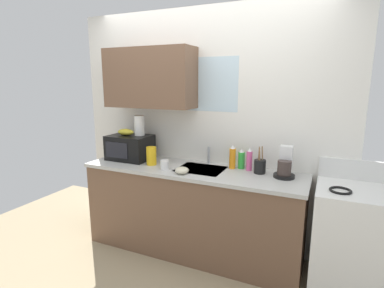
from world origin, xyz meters
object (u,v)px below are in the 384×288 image
object	(u,v)px
banana_bunch	(126,132)
mug_white	(165,165)
dish_soap_bottle_orange	(232,157)
utensil_crock	(260,166)
dish_soap_bottle_green	(241,159)
stove_range	(351,239)
paper_towel_roll	(139,126)
microwave	(130,147)
small_bowl	(182,170)
dish_soap_bottle_pink	(249,160)
coffee_maker	(285,166)
cereal_canister	(151,156)

from	to	relation	value
banana_bunch	mug_white	size ratio (longest dim) A/B	2.11
dish_soap_bottle_orange	utensil_crock	xyz separation A→B (m)	(0.29, -0.05, -0.04)
dish_soap_bottle_green	stove_range	bearing A→B (deg)	-11.24
paper_towel_roll	utensil_crock	distance (m)	1.37
microwave	small_bowl	distance (m)	0.81
banana_bunch	small_bowl	size ratio (longest dim) A/B	1.54
dish_soap_bottle_pink	small_bowl	world-z (taller)	dish_soap_bottle_pink
coffee_maker	mug_white	world-z (taller)	coffee_maker
microwave	mug_white	xyz separation A→B (m)	(0.55, -0.19, -0.09)
microwave	coffee_maker	size ratio (longest dim) A/B	1.64
coffee_maker	small_bowl	bearing A→B (deg)	-161.01
coffee_maker	small_bowl	size ratio (longest dim) A/B	2.15
stove_range	cereal_canister	bearing A→B (deg)	-178.39
stove_range	mug_white	xyz separation A→B (m)	(-1.70, -0.14, 0.49)
paper_towel_roll	dish_soap_bottle_pink	world-z (taller)	paper_towel_roll
cereal_canister	mug_white	distance (m)	0.23
coffee_maker	dish_soap_bottle_green	xyz separation A→B (m)	(-0.43, 0.10, -0.01)
stove_range	small_bowl	xyz separation A→B (m)	(-1.48, -0.20, 0.47)
paper_towel_roll	cereal_canister	xyz separation A→B (m)	(0.24, -0.15, -0.29)
stove_range	utensil_crock	distance (m)	0.96
microwave	paper_towel_roll	xyz separation A→B (m)	(0.10, 0.05, 0.24)
utensil_crock	small_bowl	size ratio (longest dim) A/B	2.02
dish_soap_bottle_orange	utensil_crock	world-z (taller)	utensil_crock
banana_bunch	cereal_canister	size ratio (longest dim) A/B	1.06
banana_bunch	dish_soap_bottle_pink	bearing A→B (deg)	5.14
utensil_crock	microwave	bearing A→B (deg)	-177.15
dish_soap_bottle_green	dish_soap_bottle_pink	distance (m)	0.09
coffee_maker	dish_soap_bottle_pink	bearing A→B (deg)	169.39
stove_range	mug_white	distance (m)	1.77
coffee_maker	mug_white	size ratio (longest dim) A/B	2.95
banana_bunch	dish_soap_bottle_orange	size ratio (longest dim) A/B	0.84
stove_range	dish_soap_bottle_pink	world-z (taller)	dish_soap_bottle_pink
dish_soap_bottle_pink	cereal_canister	bearing A→B (deg)	-167.15
coffee_maker	cereal_canister	size ratio (longest dim) A/B	1.48
cereal_canister	mug_white	bearing A→B (deg)	-23.31
microwave	cereal_canister	distance (m)	0.36
stove_range	microwave	distance (m)	2.32
paper_towel_roll	coffee_maker	size ratio (longest dim) A/B	0.79
small_bowl	coffee_maker	bearing A→B (deg)	18.99
coffee_maker	small_bowl	distance (m)	0.95
dish_soap_bottle_pink	utensil_crock	bearing A→B (deg)	-24.69
banana_bunch	utensil_crock	distance (m)	1.50
coffee_maker	dish_soap_bottle_orange	xyz separation A→B (m)	(-0.52, 0.06, 0.01)
small_bowl	banana_bunch	bearing A→B (deg)	163.02
banana_bunch	coffee_maker	bearing A→B (deg)	1.95
small_bowl	mug_white	bearing A→B (deg)	164.74
dish_soap_bottle_orange	mug_white	bearing A→B (deg)	-152.70
stove_range	microwave	world-z (taller)	microwave
utensil_crock	mug_white	bearing A→B (deg)	-163.65
dish_soap_bottle_green	utensil_crock	size ratio (longest dim) A/B	0.77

